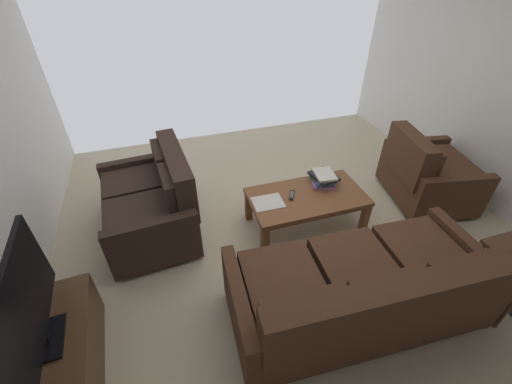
{
  "coord_description": "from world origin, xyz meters",
  "views": [
    {
      "loc": [
        1.09,
        2.28,
        2.45
      ],
      "look_at": [
        0.4,
        0.1,
        0.73
      ],
      "focal_mm": 22.94,
      "sensor_mm": 36.0,
      "label": 1
    }
  ],
  "objects": [
    {
      "name": "tv_remote",
      "position": [
        -0.07,
        -0.15,
        0.41
      ],
      "size": [
        0.12,
        0.16,
        0.02
      ],
      "color": "black",
      "rests_on": "coffee_table"
    },
    {
      "name": "book_stack",
      "position": [
        -0.47,
        -0.25,
        0.47
      ],
      "size": [
        0.3,
        0.33,
        0.13
      ],
      "color": "#996699",
      "rests_on": "coffee_table"
    },
    {
      "name": "sofa_main",
      "position": [
        -0.14,
        1.06,
        0.35
      ],
      "size": [
        2.03,
        1.01,
        0.81
      ],
      "color": "black",
      "rests_on": "ground"
    },
    {
      "name": "tv_stand",
      "position": [
        2.04,
        0.83,
        0.22
      ],
      "size": [
        0.52,
        1.02,
        0.43
      ],
      "color": "#4C331E",
      "rests_on": "ground"
    },
    {
      "name": "loose_magazine",
      "position": [
        0.21,
        -0.12,
        0.41
      ],
      "size": [
        0.31,
        0.25,
        0.01
      ],
      "primitive_type": "cube",
      "rotation": [
        0.0,
        0.0,
        1.54
      ],
      "color": "silver",
      "rests_on": "coffee_table"
    },
    {
      "name": "loveseat_near",
      "position": [
        1.31,
        -0.51,
        0.37
      ],
      "size": [
        0.93,
        1.29,
        0.9
      ],
      "color": "black",
      "rests_on": "ground"
    },
    {
      "name": "coffee_table",
      "position": [
        -0.22,
        -0.11,
        0.34
      ],
      "size": [
        1.2,
        0.65,
        0.4
      ],
      "color": "brown",
      "rests_on": "ground"
    },
    {
      "name": "armchair_side",
      "position": [
        -1.73,
        -0.11,
        0.36
      ],
      "size": [
        0.99,
        1.09,
        0.87
      ],
      "color": "black",
      "rests_on": "ground"
    },
    {
      "name": "flat_tv",
      "position": [
        2.04,
        0.82,
        0.77
      ],
      "size": [
        0.22,
        1.02,
        0.65
      ],
      "color": "black",
      "rests_on": "tv_stand"
    },
    {
      "name": "ground_plane",
      "position": [
        0.0,
        0.0,
        -0.0
      ],
      "size": [
        4.87,
        5.07,
        0.01
      ],
      "primitive_type": "cube",
      "color": "beige"
    }
  ]
}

